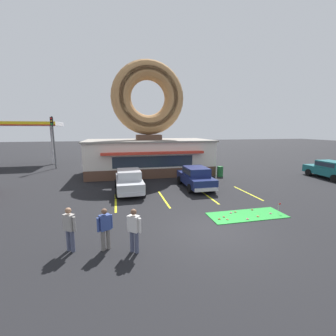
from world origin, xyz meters
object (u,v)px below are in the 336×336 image
at_px(trash_bin, 220,171).
at_px(putting_flag_pin, 279,206).
at_px(car_teal, 330,169).
at_px(pedestrian_blue_sweater_man, 134,229).
at_px(pedestrian_hooded_kid, 69,227).
at_px(pedestrian_leather_jacket_man, 105,227).
at_px(car_silver, 129,180).
at_px(car_navy, 196,176).
at_px(traffic_light_pole, 53,136).
at_px(golf_ball, 230,214).

bearing_deg(trash_bin, putting_flag_pin, -97.22).
relative_size(car_teal, pedestrian_blue_sweater_man, 2.82).
relative_size(car_teal, pedestrian_hooded_kid, 2.79).
relative_size(pedestrian_leather_jacket_man, trash_bin, 1.63).
distance_m(putting_flag_pin, car_silver, 9.60).
bearing_deg(car_navy, pedestrian_blue_sweater_man, -122.98).
bearing_deg(traffic_light_pole, golf_ball, -54.24).
bearing_deg(car_silver, trash_bin, 21.35).
xyz_separation_m(car_silver, pedestrian_blue_sweater_man, (-0.28, -8.10, 0.03)).
relative_size(golf_ball, putting_flag_pin, 0.08).
height_order(trash_bin, traffic_light_pole, traffic_light_pole).
bearing_deg(traffic_light_pole, car_navy, -42.50).
height_order(car_navy, pedestrian_hooded_kid, pedestrian_hooded_kid).
distance_m(pedestrian_blue_sweater_man, pedestrian_hooded_kid, 2.35).
distance_m(car_teal, car_silver, 17.90).
xyz_separation_m(putting_flag_pin, trash_bin, (1.19, 9.40, 0.06)).
xyz_separation_m(trash_bin, traffic_light_pole, (-16.19, 8.13, 3.21)).
xyz_separation_m(golf_ball, car_teal, (13.06, 6.02, 0.82)).
bearing_deg(car_teal, pedestrian_blue_sweater_man, -155.07).
bearing_deg(car_silver, pedestrian_leather_jacket_man, -99.63).
bearing_deg(car_navy, pedestrian_leather_jacket_man, -129.24).
xyz_separation_m(pedestrian_blue_sweater_man, traffic_light_pole, (-7.25, 19.62, 2.80)).
xyz_separation_m(car_navy, trash_bin, (3.66, 3.35, -0.37)).
distance_m(car_teal, pedestrian_blue_sweater_man, 20.05).
bearing_deg(golf_ball, car_teal, 24.75).
bearing_deg(putting_flag_pin, traffic_light_pole, 130.53).
height_order(car_navy, traffic_light_pole, traffic_light_pole).
bearing_deg(pedestrian_leather_jacket_man, car_teal, 22.70).
distance_m(putting_flag_pin, pedestrian_blue_sweater_man, 8.03).
relative_size(car_silver, pedestrian_leather_jacket_man, 2.88).
distance_m(car_teal, pedestrian_leather_jacket_man, 20.81).
bearing_deg(car_teal, pedestrian_leather_jacket_man, -157.30).
relative_size(car_teal, car_navy, 1.01).
xyz_separation_m(car_navy, car_silver, (-4.99, -0.03, 0.00)).
bearing_deg(car_teal, trash_bin, 161.83).
bearing_deg(trash_bin, car_silver, -158.65).
bearing_deg(putting_flag_pin, pedestrian_hooded_kid, -171.63).
xyz_separation_m(car_silver, pedestrian_hooded_kid, (-2.55, -7.49, 0.05)).
distance_m(car_navy, pedestrian_hooded_kid, 10.65).
xyz_separation_m(pedestrian_leather_jacket_man, traffic_light_pole, (-6.23, 19.19, 2.83)).
bearing_deg(pedestrian_hooded_kid, traffic_light_pole, 104.70).
distance_m(car_navy, pedestrian_blue_sweater_man, 9.70).
bearing_deg(putting_flag_pin, car_teal, 31.40).
relative_size(golf_ball, car_navy, 0.01).
distance_m(pedestrian_blue_sweater_man, pedestrian_leather_jacket_man, 1.10).
bearing_deg(golf_ball, traffic_light_pole, 125.76).
relative_size(golf_ball, pedestrian_blue_sweater_man, 0.03).
bearing_deg(traffic_light_pole, pedestrian_blue_sweater_man, -69.71).
relative_size(golf_ball, car_silver, 0.01).
xyz_separation_m(car_navy, pedestrian_blue_sweater_man, (-5.28, -8.13, 0.03)).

